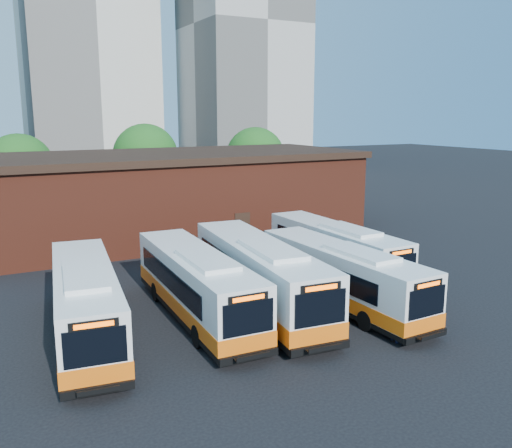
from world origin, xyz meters
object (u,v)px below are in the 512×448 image
bus_farwest (86,305)px  bus_west (197,287)px  bus_mideast (342,278)px  bus_east (335,252)px  bus_midwest (259,278)px  transit_worker (395,321)px

bus_farwest → bus_west: 5.00m
bus_mideast → bus_east: bus_mideast is taller
bus_west → bus_midwest: size_ratio=0.93×
bus_west → bus_midwest: 3.13m
bus_farwest → bus_west: bearing=7.3°
bus_west → transit_worker: 8.97m
bus_west → transit_worker: size_ratio=6.54×
transit_worker → bus_midwest: bearing=33.5°
bus_mideast → bus_east: size_ratio=1.01×
bus_midwest → bus_east: bearing=29.0°
bus_farwest → bus_midwest: 8.12m
bus_west → transit_worker: (6.25, -6.42, -0.55)m
bus_west → bus_east: bearing=16.7°
bus_farwest → bus_east: bearing=17.1°
bus_farwest → bus_midwest: (8.11, -0.33, 0.11)m
bus_midwest → transit_worker: size_ratio=7.00×
bus_farwest → bus_midwest: bus_midwest is taller
bus_farwest → bus_mideast: size_ratio=1.03×
bus_midwest → bus_mideast: (3.75, -1.55, -0.15)m
transit_worker → bus_farwest: bearing=66.5°
bus_west → bus_mideast: 7.11m
bus_midwest → bus_farwest: bearing=-176.9°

